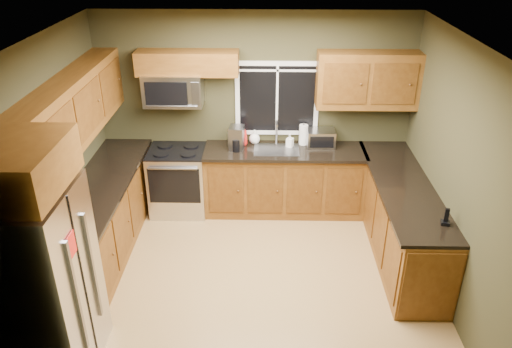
{
  "coord_description": "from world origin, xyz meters",
  "views": [
    {
      "loc": [
        0.16,
        -4.62,
        3.7
      ],
      "look_at": [
        0.05,
        0.35,
        1.15
      ],
      "focal_mm": 35.0,
      "sensor_mm": 36.0,
      "label": 1
    }
  ],
  "objects_px": {
    "toaster_oven": "(321,138)",
    "soap_bottle_b": "(290,141)",
    "paper_towel_roll": "(303,135)",
    "soap_bottle_a": "(243,135)",
    "cordless_phone": "(446,220)",
    "kettle": "(233,139)",
    "range": "(179,180)",
    "refrigerator": "(43,286)",
    "coffee_maker": "(237,139)",
    "microwave": "(173,89)",
    "soap_bottle_c": "(255,137)"
  },
  "relations": [
    {
      "from": "microwave",
      "to": "soap_bottle_b",
      "type": "height_order",
      "value": "microwave"
    },
    {
      "from": "refrigerator",
      "to": "kettle",
      "type": "relative_size",
      "value": 6.75
    },
    {
      "from": "cordless_phone",
      "to": "toaster_oven",
      "type": "bearing_deg",
      "value": 119.2
    },
    {
      "from": "refrigerator",
      "to": "microwave",
      "type": "bearing_deg",
      "value": 76.66
    },
    {
      "from": "microwave",
      "to": "refrigerator",
      "type": "bearing_deg",
      "value": -103.34
    },
    {
      "from": "soap_bottle_b",
      "to": "cordless_phone",
      "type": "xyz_separation_m",
      "value": [
        1.5,
        -1.89,
        -0.04
      ]
    },
    {
      "from": "kettle",
      "to": "microwave",
      "type": "bearing_deg",
      "value": 174.99
    },
    {
      "from": "paper_towel_roll",
      "to": "soap_bottle_a",
      "type": "distance_m",
      "value": 0.82
    },
    {
      "from": "kettle",
      "to": "paper_towel_roll",
      "type": "relative_size",
      "value": 0.87
    },
    {
      "from": "cordless_phone",
      "to": "coffee_maker",
      "type": "bearing_deg",
      "value": 140.64
    },
    {
      "from": "toaster_oven",
      "to": "paper_towel_roll",
      "type": "xyz_separation_m",
      "value": [
        -0.23,
        0.06,
        0.02
      ]
    },
    {
      "from": "range",
      "to": "soap_bottle_a",
      "type": "bearing_deg",
      "value": 10.59
    },
    {
      "from": "range",
      "to": "soap_bottle_a",
      "type": "relative_size",
      "value": 3.34
    },
    {
      "from": "refrigerator",
      "to": "cordless_phone",
      "type": "xyz_separation_m",
      "value": [
        3.72,
        0.98,
        0.1
      ]
    },
    {
      "from": "range",
      "to": "kettle",
      "type": "height_order",
      "value": "kettle"
    },
    {
      "from": "microwave",
      "to": "kettle",
      "type": "bearing_deg",
      "value": -5.01
    },
    {
      "from": "paper_towel_roll",
      "to": "toaster_oven",
      "type": "bearing_deg",
      "value": -15.15
    },
    {
      "from": "kettle",
      "to": "soap_bottle_c",
      "type": "distance_m",
      "value": 0.33
    },
    {
      "from": "paper_towel_roll",
      "to": "soap_bottle_a",
      "type": "height_order",
      "value": "paper_towel_roll"
    },
    {
      "from": "refrigerator",
      "to": "coffee_maker",
      "type": "relative_size",
      "value": 5.73
    },
    {
      "from": "range",
      "to": "coffee_maker",
      "type": "distance_m",
      "value": 1.02
    },
    {
      "from": "coffee_maker",
      "to": "soap_bottle_c",
      "type": "height_order",
      "value": "coffee_maker"
    },
    {
      "from": "range",
      "to": "refrigerator",
      "type": "bearing_deg",
      "value": -103.97
    },
    {
      "from": "soap_bottle_a",
      "to": "cordless_phone",
      "type": "height_order",
      "value": "soap_bottle_a"
    },
    {
      "from": "refrigerator",
      "to": "soap_bottle_a",
      "type": "xyz_separation_m",
      "value": [
        1.59,
        2.94,
        0.18
      ]
    },
    {
      "from": "soap_bottle_b",
      "to": "paper_towel_roll",
      "type": "bearing_deg",
      "value": 28.67
    },
    {
      "from": "toaster_oven",
      "to": "soap_bottle_b",
      "type": "relative_size",
      "value": 1.99
    },
    {
      "from": "microwave",
      "to": "paper_towel_roll",
      "type": "relative_size",
      "value": 2.47
    },
    {
      "from": "range",
      "to": "coffee_maker",
      "type": "relative_size",
      "value": 2.98
    },
    {
      "from": "microwave",
      "to": "soap_bottle_a",
      "type": "xyz_separation_m",
      "value": [
        0.9,
        0.03,
        -0.65
      ]
    },
    {
      "from": "kettle",
      "to": "paper_towel_roll",
      "type": "xyz_separation_m",
      "value": [
        0.95,
        0.14,
        0.02
      ]
    },
    {
      "from": "microwave",
      "to": "soap_bottle_a",
      "type": "relative_size",
      "value": 2.71
    },
    {
      "from": "soap_bottle_c",
      "to": "toaster_oven",
      "type": "bearing_deg",
      "value": -5.28
    },
    {
      "from": "paper_towel_roll",
      "to": "soap_bottle_a",
      "type": "relative_size",
      "value": 1.1
    },
    {
      "from": "kettle",
      "to": "soap_bottle_b",
      "type": "bearing_deg",
      "value": 2.96
    },
    {
      "from": "microwave",
      "to": "paper_towel_roll",
      "type": "bearing_deg",
      "value": 2.48
    },
    {
      "from": "soap_bottle_b",
      "to": "cordless_phone",
      "type": "distance_m",
      "value": 2.42
    },
    {
      "from": "toaster_oven",
      "to": "soap_bottle_b",
      "type": "height_order",
      "value": "toaster_oven"
    },
    {
      "from": "toaster_oven",
      "to": "microwave",
      "type": "bearing_deg",
      "value": -179.68
    },
    {
      "from": "coffee_maker",
      "to": "soap_bottle_a",
      "type": "distance_m",
      "value": 0.16
    },
    {
      "from": "range",
      "to": "soap_bottle_c",
      "type": "xyz_separation_m",
      "value": [
        1.05,
        0.23,
        0.57
      ]
    },
    {
      "from": "toaster_oven",
      "to": "cordless_phone",
      "type": "relative_size",
      "value": 2.01
    },
    {
      "from": "refrigerator",
      "to": "microwave",
      "type": "relative_size",
      "value": 2.37
    },
    {
      "from": "paper_towel_roll",
      "to": "soap_bottle_a",
      "type": "bearing_deg",
      "value": -177.05
    },
    {
      "from": "coffee_maker",
      "to": "soap_bottle_b",
      "type": "distance_m",
      "value": 0.72
    },
    {
      "from": "coffee_maker",
      "to": "kettle",
      "type": "xyz_separation_m",
      "value": [
        -0.05,
        0.04,
        -0.02
      ]
    },
    {
      "from": "kettle",
      "to": "soap_bottle_b",
      "type": "xyz_separation_m",
      "value": [
        0.76,
        0.04,
        -0.03
      ]
    },
    {
      "from": "toaster_oven",
      "to": "soap_bottle_b",
      "type": "xyz_separation_m",
      "value": [
        -0.42,
        -0.04,
        -0.02
      ]
    },
    {
      "from": "refrigerator",
      "to": "soap_bottle_b",
      "type": "xyz_separation_m",
      "value": [
        2.22,
        2.88,
        0.13
      ]
    },
    {
      "from": "cordless_phone",
      "to": "paper_towel_roll",
      "type": "bearing_deg",
      "value": 123.35
    }
  ]
}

